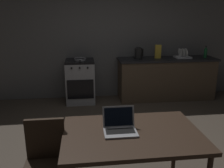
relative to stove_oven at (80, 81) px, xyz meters
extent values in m
plane|color=#473D33|center=(0.59, -2.11, -0.46)|extent=(12.00, 12.00, 0.00)
cube|color=#5A5A5A|center=(0.89, 0.35, 0.83)|extent=(6.40, 0.10, 2.58)
cube|color=#4C3D2D|center=(1.91, 0.00, -0.02)|extent=(2.10, 0.60, 0.88)
cube|color=black|center=(1.91, 0.00, 0.44)|extent=(2.16, 0.64, 0.04)
cube|color=gray|center=(0.00, 0.00, -0.02)|extent=(0.60, 0.60, 0.88)
cube|color=black|center=(0.00, 0.00, 0.44)|extent=(0.60, 0.60, 0.04)
cube|color=black|center=(0.00, -0.30, -0.09)|extent=(0.54, 0.01, 0.40)
cylinder|color=black|center=(-0.16, -0.31, 0.36)|extent=(0.04, 0.02, 0.04)
cylinder|color=black|center=(0.00, -0.31, 0.36)|extent=(0.04, 0.02, 0.04)
cylinder|color=black|center=(0.16, -0.31, 0.36)|extent=(0.04, 0.02, 0.04)
cube|color=#332319|center=(0.52, -2.97, 0.27)|extent=(1.35, 0.91, 0.04)
cylinder|color=#332319|center=(-0.09, -2.58, -0.11)|extent=(0.05, 0.05, 0.71)
cylinder|color=#332319|center=(1.14, -2.58, -0.11)|extent=(0.05, 0.05, 0.71)
cube|color=#2D2116|center=(-0.33, -2.86, 0.21)|extent=(0.38, 0.04, 0.42)
cube|color=#99999E|center=(0.41, -2.99, 0.30)|extent=(0.32, 0.22, 0.02)
cube|color=black|center=(0.41, -2.97, 0.31)|extent=(0.28, 0.12, 0.00)
cube|color=#99999E|center=(0.41, -2.85, 0.41)|extent=(0.32, 0.06, 0.21)
cube|color=black|center=(0.41, -2.85, 0.41)|extent=(0.29, 0.05, 0.18)
cylinder|color=black|center=(1.26, 0.00, 0.47)|extent=(0.17, 0.17, 0.02)
cylinder|color=black|center=(1.26, 0.00, 0.59)|extent=(0.16, 0.16, 0.21)
cylinder|color=black|center=(1.26, 0.00, 0.70)|extent=(0.10, 0.10, 0.02)
cube|color=black|center=(1.36, 0.00, 0.60)|extent=(0.02, 0.02, 0.15)
cylinder|color=#19592D|center=(2.76, -0.05, 0.55)|extent=(0.07, 0.07, 0.18)
cone|color=#19592D|center=(2.76, -0.05, 0.67)|extent=(0.07, 0.07, 0.06)
cylinder|color=black|center=(2.76, -0.05, 0.71)|extent=(0.03, 0.03, 0.02)
cylinder|color=gray|center=(0.01, -0.02, 0.47)|extent=(0.24, 0.24, 0.01)
torus|color=gray|center=(0.01, -0.02, 0.50)|extent=(0.25, 0.25, 0.02)
cylinder|color=black|center=(0.01, -0.23, 0.48)|extent=(0.02, 0.18, 0.02)
cube|color=gold|center=(1.70, 0.02, 0.61)|extent=(0.13, 0.05, 0.29)
cube|color=silver|center=(2.26, 0.00, 0.47)|extent=(0.34, 0.26, 0.03)
cylinder|color=white|center=(2.19, 0.00, 0.58)|extent=(0.04, 0.18, 0.18)
cylinder|color=white|center=(2.26, 0.00, 0.58)|extent=(0.04, 0.18, 0.18)
cylinder|color=white|center=(2.33, 0.00, 0.58)|extent=(0.04, 0.18, 0.18)
camera|label=1|loc=(0.07, -5.08, 1.40)|focal=38.93mm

